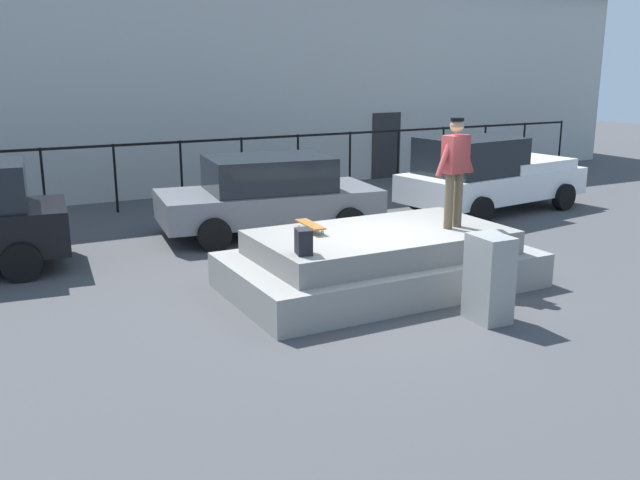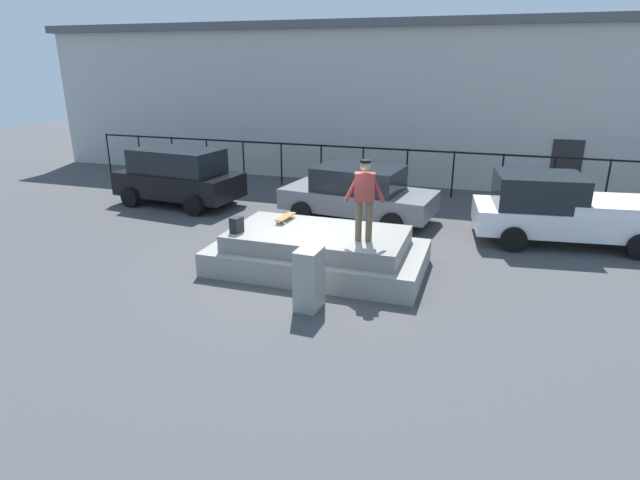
{
  "view_description": "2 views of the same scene",
  "coord_description": "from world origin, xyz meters",
  "px_view_note": "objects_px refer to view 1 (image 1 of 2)",
  "views": [
    {
      "loc": [
        -5.75,
        -8.75,
        3.45
      ],
      "look_at": [
        -0.32,
        1.53,
        0.51
      ],
      "focal_mm": 39.23,
      "sensor_mm": 36.0,
      "label": 1
    },
    {
      "loc": [
        3.62,
        -10.38,
        4.53
      ],
      "look_at": [
        -0.13,
        0.95,
        0.43
      ],
      "focal_mm": 29.24,
      "sensor_mm": 36.0,
      "label": 2
    }
  ],
  "objects_px": {
    "skateboarder": "(455,165)",
    "car_white_pickup_far": "(488,174)",
    "skateboard": "(310,225)",
    "utility_box": "(489,278)",
    "car_grey_sedan_mid": "(269,194)",
    "backpack": "(304,242)"
  },
  "relations": [
    {
      "from": "skateboarder",
      "to": "car_white_pickup_far",
      "type": "bearing_deg",
      "value": 43.51
    },
    {
      "from": "car_white_pickup_far",
      "to": "skateboard",
      "type": "bearing_deg",
      "value": -153.19
    },
    {
      "from": "skateboarder",
      "to": "utility_box",
      "type": "xyz_separation_m",
      "value": [
        -0.65,
        -1.65,
        -1.31
      ]
    },
    {
      "from": "skateboarder",
      "to": "car_white_pickup_far",
      "type": "xyz_separation_m",
      "value": [
        4.31,
        4.09,
        -1.02
      ]
    },
    {
      "from": "car_grey_sedan_mid",
      "to": "backpack",
      "type": "bearing_deg",
      "value": -108.32
    },
    {
      "from": "skateboarder",
      "to": "backpack",
      "type": "bearing_deg",
      "value": -173.36
    },
    {
      "from": "car_grey_sedan_mid",
      "to": "utility_box",
      "type": "relative_size",
      "value": 3.88
    },
    {
      "from": "skateboard",
      "to": "backpack",
      "type": "relative_size",
      "value": 2.25
    },
    {
      "from": "skateboarder",
      "to": "skateboard",
      "type": "bearing_deg",
      "value": 158.38
    },
    {
      "from": "skateboarder",
      "to": "skateboard",
      "type": "relative_size",
      "value": 2.18
    },
    {
      "from": "skateboarder",
      "to": "backpack",
      "type": "distance_m",
      "value": 2.96
    },
    {
      "from": "skateboard",
      "to": "utility_box",
      "type": "bearing_deg",
      "value": -59.38
    },
    {
      "from": "backpack",
      "to": "car_white_pickup_far",
      "type": "height_order",
      "value": "car_white_pickup_far"
    },
    {
      "from": "skateboard",
      "to": "car_grey_sedan_mid",
      "type": "relative_size",
      "value": 0.17
    },
    {
      "from": "car_white_pickup_far",
      "to": "skateboarder",
      "type": "bearing_deg",
      "value": -136.49
    },
    {
      "from": "skateboarder",
      "to": "backpack",
      "type": "relative_size",
      "value": 4.91
    },
    {
      "from": "backpack",
      "to": "car_grey_sedan_mid",
      "type": "relative_size",
      "value": 0.08
    },
    {
      "from": "backpack",
      "to": "utility_box",
      "type": "bearing_deg",
      "value": -108.46
    },
    {
      "from": "skateboarder",
      "to": "utility_box",
      "type": "height_order",
      "value": "skateboarder"
    },
    {
      "from": "car_grey_sedan_mid",
      "to": "car_white_pickup_far",
      "type": "relative_size",
      "value": 0.96
    },
    {
      "from": "skateboarder",
      "to": "skateboard",
      "type": "height_order",
      "value": "skateboarder"
    },
    {
      "from": "skateboarder",
      "to": "car_white_pickup_far",
      "type": "distance_m",
      "value": 6.03
    }
  ]
}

